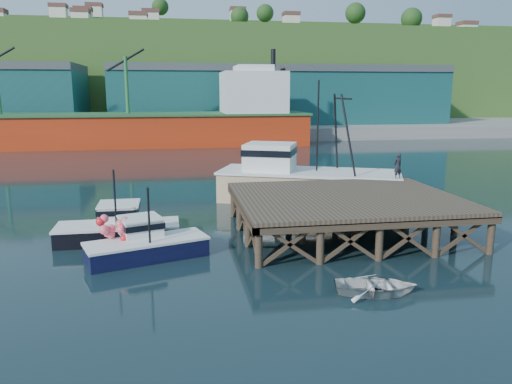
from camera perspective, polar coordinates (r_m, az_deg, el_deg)
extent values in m
plane|color=black|center=(27.14, -0.97, -5.21)|extent=(300.00, 300.00, 0.00)
cube|color=brown|center=(27.95, 10.24, -0.66)|extent=(12.00, 10.00, 0.25)
cube|color=#473828|center=(23.63, 14.15, -3.69)|extent=(12.00, 0.30, 0.35)
cylinder|color=#473828|center=(22.44, 0.31, -6.68)|extent=(0.36, 0.36, 2.60)
cylinder|color=#473828|center=(26.76, 25.23, -4.80)|extent=(0.36, 0.36, 2.60)
cylinder|color=#473828|center=(31.41, -2.60, -1.39)|extent=(0.36, 0.36, 2.60)
cylinder|color=#473828|center=(34.63, 16.47, -0.64)|extent=(0.36, 0.36, 2.60)
cube|color=gray|center=(96.02, -7.22, 7.35)|extent=(160.00, 40.00, 2.00)
cube|color=#1A5855|center=(90.80, -7.17, 10.59)|extent=(28.00, 16.00, 9.00)
cube|color=#1A5855|center=(96.82, 11.18, 10.52)|extent=(30.00, 16.00, 9.00)
cube|color=red|center=(74.37, -15.86, 6.75)|extent=(55.00, 9.50, 4.40)
cube|color=#26592D|center=(74.23, -15.96, 8.52)|extent=(55.50, 10.00, 0.30)
cube|color=silver|center=(74.65, -0.36, 11.27)|extent=(9.00, 9.00, 6.00)
cube|color=silver|center=(74.71, -0.36, 13.80)|extent=(5.00, 7.00, 1.20)
cylinder|color=black|center=(75.33, 1.97, 15.07)|extent=(0.70, 0.70, 2.50)
cube|color=#2D511E|center=(125.81, -7.92, 12.85)|extent=(220.00, 50.00, 22.00)
cube|color=black|center=(24.25, -12.34, -6.48)|extent=(5.87, 3.65, 0.86)
cube|color=silver|center=(24.11, -12.38, -5.47)|extent=(5.99, 3.72, 0.11)
cube|color=silver|center=(24.93, -13.05, -3.96)|extent=(2.28, 2.28, 0.86)
cube|color=black|center=(24.88, -13.07, -3.54)|extent=(2.40, 2.40, 0.29)
cylinder|color=black|center=(23.25, -12.15, -2.73)|extent=(0.10, 0.10, 2.67)
cube|color=black|center=(27.36, -15.47, -4.56)|extent=(6.24, 2.36, 0.86)
cube|color=silver|center=(27.24, -15.52, -3.65)|extent=(6.36, 2.41, 0.11)
cube|color=silver|center=(28.22, -15.36, -2.26)|extent=(2.09, 2.09, 0.86)
cube|color=black|center=(28.18, -15.38, -1.88)|extent=(2.20, 2.20, 0.29)
cylinder|color=black|center=(26.29, -15.82, -0.82)|extent=(0.10, 0.10, 3.06)
sphere|color=#FA5C6A|center=(24.66, -16.58, -4.88)|extent=(0.40, 0.40, 0.40)
sphere|color=#FA5C6A|center=(24.69, -14.56, -4.28)|extent=(0.40, 0.40, 0.40)
sphere|color=red|center=(24.22, -15.59, -4.17)|extent=(0.40, 0.40, 0.40)
cube|color=#CFB386|center=(35.98, 6.03, 0.58)|extent=(13.22, 8.72, 2.05)
cube|color=silver|center=(35.80, 6.07, 2.28)|extent=(13.51, 9.02, 0.17)
cube|color=silver|center=(35.00, 1.60, 3.73)|extent=(4.36, 4.24, 2.05)
cube|color=black|center=(34.95, 1.60, 4.47)|extent=(4.51, 4.38, 0.45)
cylinder|color=black|center=(35.60, 7.06, 7.09)|extent=(0.12, 0.12, 6.82)
imported|color=silver|center=(20.34, 13.55, -10.38)|extent=(3.60, 2.90, 0.66)
imported|color=black|center=(33.70, 15.89, 2.85)|extent=(0.73, 0.60, 1.73)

